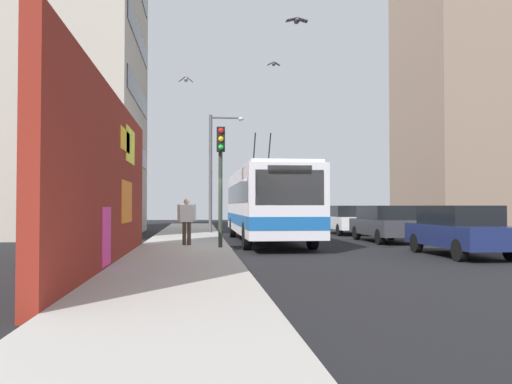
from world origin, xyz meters
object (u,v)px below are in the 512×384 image
Objects in this scene: city_bus at (266,202)px; parked_car_white at (346,219)px; parked_car_dark_gray at (385,223)px; street_lamp at (215,164)px; traffic_light at (221,166)px; pedestrian_midblock at (187,218)px; parked_car_navy at (459,229)px.

city_bus reaches higher than parked_car_white.
parked_car_dark_gray is 1.03× the size of parked_car_white.
parked_car_dark_gray is 9.85m from street_lamp.
parked_car_dark_gray is at bearing -60.55° from traffic_light.
pedestrian_midblock is 0.27× the size of street_lamp.
parked_car_white is at bearing -0.00° from parked_car_navy.
street_lamp is (5.99, 7.23, 2.96)m from parked_car_dark_gray.
parked_car_white is (5.82, -5.20, -0.90)m from city_bus.
street_lamp is at bearing 30.20° from parked_car_navy.
traffic_light is (-4.15, 7.35, 2.09)m from parked_car_dark_gray.
parked_car_navy is at bearing -142.15° from city_bus.
parked_car_navy is at bearing -107.26° from traffic_light.
street_lamp is (-0.08, 7.23, 2.97)m from parked_car_white.
city_bus reaches higher than parked_car_navy.
parked_car_white is (12.51, -0.00, 0.00)m from parked_car_navy.
parked_car_dark_gray is at bearing -71.54° from pedestrian_midblock.
pedestrian_midblock is at bearing 136.31° from parked_car_white.
parked_car_white is 12.34m from pedestrian_midblock.
parked_car_dark_gray is at bearing -92.83° from city_bus.
traffic_light reaches higher than parked_car_white.
parked_car_navy is at bearing -112.86° from pedestrian_midblock.
street_lamp is at bearing -8.28° from pedestrian_midblock.
parked_car_navy is 7.98m from traffic_light.
city_bus is 4.58m from pedestrian_midblock.
traffic_light is at bearing 179.33° from street_lamp.
city_bus is at bearing -26.01° from traffic_light.
parked_car_navy is 9.25m from pedestrian_midblock.
pedestrian_midblock reaches higher than parked_car_white.
pedestrian_midblock is at bearing 108.46° from parked_car_dark_gray.
traffic_light reaches higher than parked_car_navy.
traffic_light is at bearing 119.45° from parked_car_dark_gray.
pedestrian_midblock is 2.50m from traffic_light.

